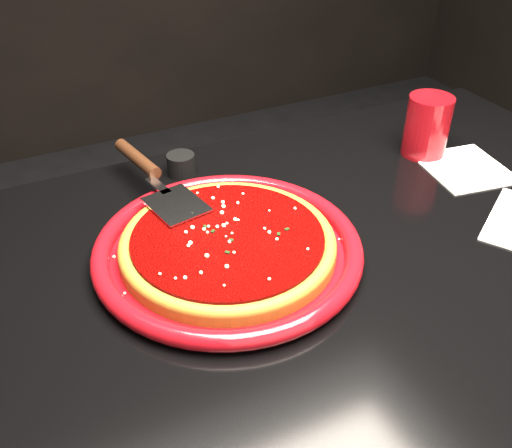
{
  "coord_description": "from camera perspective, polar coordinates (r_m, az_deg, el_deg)",
  "views": [
    {
      "loc": [
        -0.41,
        -0.55,
        1.27
      ],
      "look_at": [
        -0.1,
        0.09,
        0.77
      ],
      "focal_mm": 40.0,
      "sensor_mm": 36.0,
      "label": 1
    }
  ],
  "objects": [
    {
      "name": "ramekin",
      "position": [
        1.03,
        -7.51,
        5.93
      ],
      "size": [
        0.06,
        0.06,
        0.04
      ],
      "primitive_type": "cylinder",
      "rotation": [
        0.0,
        0.0,
        0.13
      ],
      "color": "black",
      "rests_on": "table"
    },
    {
      "name": "basil_flecks",
      "position": [
        0.81,
        -2.86,
        -1.09
      ],
      "size": [
        0.25,
        0.25,
        0.0
      ],
      "primitive_type": null,
      "color": "black",
      "rests_on": "plate"
    },
    {
      "name": "pizza_crust",
      "position": [
        0.82,
        -2.82,
        -2.21
      ],
      "size": [
        0.41,
        0.41,
        0.02
      ],
      "primitive_type": "cylinder",
      "rotation": [
        0.0,
        0.0,
        -0.38
      ],
      "color": "brown",
      "rests_on": "plate"
    },
    {
      "name": "plate",
      "position": [
        0.83,
        -2.81,
        -2.46
      ],
      "size": [
        0.51,
        0.51,
        0.03
      ],
      "primitive_type": "cylinder",
      "rotation": [
        0.0,
        0.0,
        -0.38
      ],
      "color": "maroon",
      "rests_on": "table"
    },
    {
      "name": "pizza_crust_rim",
      "position": [
        0.82,
        -2.84,
        -1.78
      ],
      "size": [
        0.41,
        0.41,
        0.02
      ],
      "primitive_type": "torus",
      "rotation": [
        0.0,
        0.0,
        -0.38
      ],
      "color": "brown",
      "rests_on": "plate"
    },
    {
      "name": "napkin_b",
      "position": [
        1.11,
        20.18,
        5.26
      ],
      "size": [
        0.16,
        0.17,
        0.0
      ],
      "primitive_type": "cube",
      "rotation": [
        0.0,
        0.0,
        -0.16
      ],
      "color": "white",
      "rests_on": "table"
    },
    {
      "name": "cup",
      "position": [
        1.12,
        16.74,
        9.36
      ],
      "size": [
        0.09,
        0.09,
        0.11
      ],
      "primitive_type": "cylinder",
      "rotation": [
        0.0,
        0.0,
        0.15
      ],
      "color": "maroon",
      "rests_on": "table"
    },
    {
      "name": "table",
      "position": [
        1.13,
        6.9,
        -17.6
      ],
      "size": [
        1.2,
        0.8,
        0.75
      ],
      "primitive_type": "cube",
      "color": "black",
      "rests_on": "floor"
    },
    {
      "name": "parmesan_dusting",
      "position": [
        0.81,
        -2.86,
        -1.02
      ],
      "size": [
        0.27,
        0.27,
        0.01
      ],
      "primitive_type": null,
      "color": "beige",
      "rests_on": "plate"
    },
    {
      "name": "pizza_server",
      "position": [
        0.94,
        -9.96,
        4.63
      ],
      "size": [
        0.15,
        0.33,
        0.02
      ],
      "primitive_type": null,
      "rotation": [
        0.0,
        0.0,
        0.19
      ],
      "color": "silver",
      "rests_on": "plate"
    },
    {
      "name": "pizza_sauce",
      "position": [
        0.82,
        -2.85,
        -1.46
      ],
      "size": [
        0.36,
        0.36,
        0.01
      ],
      "primitive_type": "cylinder",
      "rotation": [
        0.0,
        0.0,
        -0.38
      ],
      "color": "#620201",
      "rests_on": "plate"
    }
  ]
}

